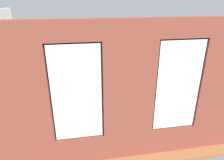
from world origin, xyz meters
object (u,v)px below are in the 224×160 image
at_px(couch_by_window, 126,125).
at_px(couch_left, 184,91).
at_px(potted_plant_near_tv, 20,111).
at_px(coffee_table, 112,98).
at_px(table_plant_small, 112,93).
at_px(remote_silver, 107,95).
at_px(media_console, 13,112).
at_px(potted_plant_mid_room_small, 130,84).
at_px(potted_plant_corner_far_left, 223,107).
at_px(cup_ceramic, 101,97).
at_px(candle_jar, 115,96).
at_px(tv_flatscreen, 9,94).
at_px(potted_plant_beside_window_right, 4,128).
at_px(potted_plant_foreground_right, 34,72).
at_px(remote_gray, 121,93).
at_px(papasan_chair, 84,77).

height_order(couch_by_window, couch_left, same).
bearing_deg(potted_plant_near_tv, coffee_table, -153.15).
xyz_separation_m(table_plant_small, remote_silver, (0.15, -0.11, -0.10)).
xyz_separation_m(media_console, potted_plant_near_tv, (-0.54, 1.05, 0.59)).
bearing_deg(remote_silver, potted_plant_mid_room_small, -10.49).
bearing_deg(coffee_table, media_console, 3.50).
distance_m(couch_by_window, potted_plant_corner_far_left, 2.64).
height_order(cup_ceramic, candle_jar, candle_jar).
bearing_deg(cup_ceramic, tv_flatscreen, 1.18).
bearing_deg(couch_left, candle_jar, -85.18).
height_order(potted_plant_beside_window_right, potted_plant_mid_room_small, potted_plant_beside_window_right).
bearing_deg(cup_ceramic, couch_by_window, 109.33).
bearing_deg(couch_by_window, cup_ceramic, -70.67).
xyz_separation_m(cup_ceramic, media_console, (2.61, 0.06, -0.21)).
bearing_deg(potted_plant_near_tv, media_console, -62.90).
relative_size(potted_plant_foreground_right, potted_plant_near_tv, 0.78).
bearing_deg(potted_plant_corner_far_left, potted_plant_mid_room_small, -54.56).
bearing_deg(media_console, potted_plant_mid_room_small, -162.56).
height_order(coffee_table, remote_gray, remote_gray).
xyz_separation_m(remote_gray, papasan_chair, (1.16, -1.64, -0.01)).
bearing_deg(papasan_chair, media_console, 42.37).
bearing_deg(couch_left, potted_plant_corner_far_left, 4.70).
distance_m(remote_silver, potted_plant_foreground_right, 3.16).
distance_m(couch_left, coffee_table, 2.58).
bearing_deg(potted_plant_near_tv, remote_gray, -153.55).
height_order(candle_jar, remote_silver, candle_jar).
bearing_deg(remote_gray, coffee_table, 161.95).
bearing_deg(potted_plant_near_tv, remote_silver, -149.62).
bearing_deg(potted_plant_mid_room_small, papasan_chair, -24.38).
xyz_separation_m(table_plant_small, potted_plant_mid_room_small, (-0.87, -1.03, -0.18)).
relative_size(couch_by_window, coffee_table, 1.45).
height_order(cup_ceramic, potted_plant_near_tv, potted_plant_near_tv).
xyz_separation_m(candle_jar, table_plant_small, (0.09, -0.13, 0.06)).
relative_size(table_plant_small, potted_plant_corner_far_left, 0.17).
bearing_deg(table_plant_small, candle_jar, 126.24).
relative_size(couch_by_window, potted_plant_corner_far_left, 1.47).
xyz_separation_m(cup_ceramic, remote_gray, (-0.71, -0.27, -0.04)).
relative_size(couch_by_window, cup_ceramic, 16.80).
distance_m(remote_gray, potted_plant_near_tv, 3.13).
bearing_deg(cup_ceramic, papasan_chair, -76.85).
bearing_deg(couch_left, potted_plant_near_tv, -75.54).
bearing_deg(papasan_chair, cup_ceramic, 103.15).
relative_size(media_console, papasan_chair, 1.16).
distance_m(couch_left, media_console, 5.57).
xyz_separation_m(couch_left, remote_silver, (2.73, 0.00, 0.11)).
bearing_deg(couch_by_window, candle_jar, -89.20).
xyz_separation_m(papasan_chair, potted_plant_foreground_right, (1.87, -0.19, 0.26)).
distance_m(coffee_table, cup_ceramic, 0.40).
distance_m(remote_silver, papasan_chair, 1.81).
bearing_deg(candle_jar, potted_plant_foreground_right, -37.24).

